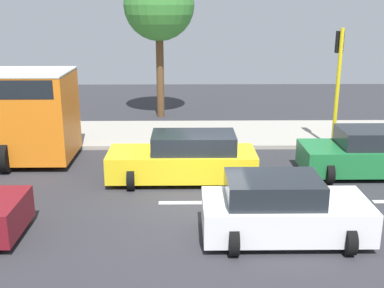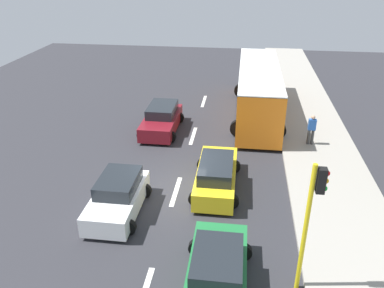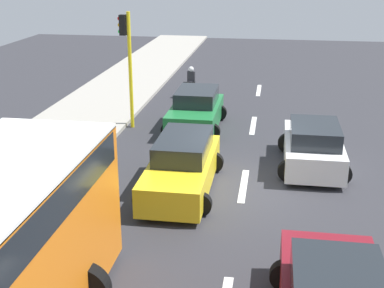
{
  "view_description": "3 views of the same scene",
  "coord_description": "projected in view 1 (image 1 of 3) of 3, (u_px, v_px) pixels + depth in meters",
  "views": [
    {
      "loc": [
        -12.28,
        0.44,
        5.36
      ],
      "look_at": [
        1.59,
        0.25,
        1.24
      ],
      "focal_mm": 44.75,
      "sensor_mm": 36.0,
      "label": 1
    },
    {
      "loc": [
        2.67,
        -14.62,
        9.59
      ],
      "look_at": [
        0.49,
        1.83,
        1.51
      ],
      "focal_mm": 36.66,
      "sensor_mm": 36.0,
      "label": 2
    },
    {
      "loc": [
        -0.71,
        14.31,
        6.38
      ],
      "look_at": [
        1.51,
        0.26,
        1.32
      ],
      "focal_mm": 49.15,
      "sensor_mm": 36.0,
      "label": 3
    }
  ],
  "objects": [
    {
      "name": "pedestrian_near_signal",
      "position": [
        60.0,
        114.0,
        19.2
      ],
      "size": [
        0.4,
        0.24,
        1.69
      ],
      "color": "#3F3F3F",
      "rests_on": "sidewalk"
    },
    {
      "name": "sidewalk",
      "position": [
        196.0,
        134.0,
        19.99
      ],
      "size": [
        4.0,
        60.0,
        0.15
      ],
      "primitive_type": "cube",
      "color": "#9E998E",
      "rests_on": "ground"
    },
    {
      "name": "car_green",
      "position": [
        365.0,
        153.0,
        15.31
      ],
      "size": [
        2.22,
        3.88,
        1.52
      ],
      "color": "#1E7238",
      "rests_on": "ground"
    },
    {
      "name": "car_white",
      "position": [
        282.0,
        210.0,
        11.14
      ],
      "size": [
        2.19,
        3.85,
        1.52
      ],
      "color": "white",
      "rests_on": "ground"
    },
    {
      "name": "traffic_light_corner",
      "position": [
        338.0,
        73.0,
        17.17
      ],
      "size": [
        0.49,
        0.24,
        4.5
      ],
      "color": "yellow",
      "rests_on": "ground"
    },
    {
      "name": "lane_stripe_mid",
      "position": [
        202.0,
        203.0,
        13.3
      ],
      "size": [
        0.2,
        2.4,
        0.01
      ],
      "primitive_type": "cube",
      "color": "white",
      "rests_on": "ground"
    },
    {
      "name": "ground_plane",
      "position": [
        202.0,
        204.0,
        13.32
      ],
      "size": [
        40.0,
        60.0,
        0.1
      ],
      "primitive_type": "cube",
      "color": "#2D2D33"
    },
    {
      "name": "street_tree_north",
      "position": [
        159.0,
        6.0,
        21.91
      ],
      "size": [
        3.27,
        3.27,
        6.88
      ],
      "color": "brown",
      "rests_on": "ground"
    },
    {
      "name": "car_yellow_cab",
      "position": [
        185.0,
        159.0,
        14.78
      ],
      "size": [
        2.12,
        4.54,
        1.52
      ],
      "color": "yellow",
      "rests_on": "ground"
    }
  ]
}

